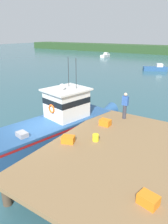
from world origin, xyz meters
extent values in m
plane|color=#2D5660|center=(0.00, 0.00, 0.00)|extent=(200.00, 200.00, 0.00)
cylinder|color=#4C3D2D|center=(2.20, -4.10, 0.50)|extent=(0.36, 0.36, 1.00)
cylinder|color=#4C3D2D|center=(2.20, 4.10, 0.50)|extent=(0.36, 0.36, 1.00)
cube|color=olive|center=(4.80, 0.00, 1.10)|extent=(6.00, 9.00, 0.20)
cube|color=#285184|center=(0.20, 0.75, 0.55)|extent=(4.21, 8.35, 1.10)
cone|color=#285184|center=(1.28, 5.53, 0.55)|extent=(1.47, 2.00, 1.10)
cube|color=#A31919|center=(0.20, 0.75, 1.00)|extent=(4.19, 8.20, 0.12)
cube|color=#285184|center=(0.20, 0.75, 1.16)|extent=(4.25, 8.36, 0.12)
cube|color=silver|center=(0.47, 1.92, 2.00)|extent=(2.34, 2.57, 1.80)
cube|color=black|center=(0.47, 1.92, 2.31)|extent=(2.36, 2.59, 0.36)
cube|color=silver|center=(0.47, 1.92, 2.95)|extent=(2.64, 2.91, 0.10)
sphere|color=white|center=(0.40, 1.63, 3.18)|extent=(0.36, 0.36, 0.36)
cylinder|color=black|center=(0.23, 2.49, 3.90)|extent=(0.03, 0.03, 1.80)
cylinder|color=black|center=(0.92, 2.33, 3.90)|extent=(0.03, 0.03, 1.80)
cube|color=#939399|center=(0.25, -1.52, 1.28)|extent=(0.68, 0.56, 0.36)
torus|color=orange|center=(-0.81, -1.89, 1.16)|extent=(0.67, 0.67, 0.12)
torus|color=#EA5119|center=(0.21, 0.81, 2.00)|extent=(0.55, 0.22, 0.54)
cube|color=orange|center=(6.97, -2.47, 1.37)|extent=(0.68, 0.56, 0.34)
cube|color=orange|center=(3.10, 2.06, 1.38)|extent=(0.61, 0.45, 0.35)
cube|color=orange|center=(2.55, -0.70, 1.37)|extent=(0.72, 0.63, 0.33)
cylinder|color=yellow|center=(3.56, 0.18, 1.37)|extent=(0.32, 0.32, 0.34)
cylinder|color=#383842|center=(3.58, 3.62, 1.63)|extent=(0.22, 0.22, 0.86)
cube|color=#2D56A8|center=(3.58, 3.62, 2.34)|extent=(0.36, 0.22, 0.56)
sphere|color=beige|center=(3.58, 3.62, 2.73)|extent=(0.20, 0.20, 0.20)
cube|color=#285184|center=(-1.65, 29.31, 0.35)|extent=(4.02, 2.94, 0.71)
cube|color=silver|center=(-1.05, 29.64, 0.97)|extent=(1.33, 1.34, 0.53)
cube|color=silver|center=(-18.91, 43.65, 0.34)|extent=(1.51, 3.81, 0.68)
cone|color=silver|center=(-19.11, 45.96, 0.34)|extent=(0.76, 0.99, 0.68)
cube|color=silver|center=(-18.96, 44.30, 0.93)|extent=(1.02, 1.01, 0.51)
camera|label=1|loc=(8.11, -7.79, 6.16)|focal=33.82mm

